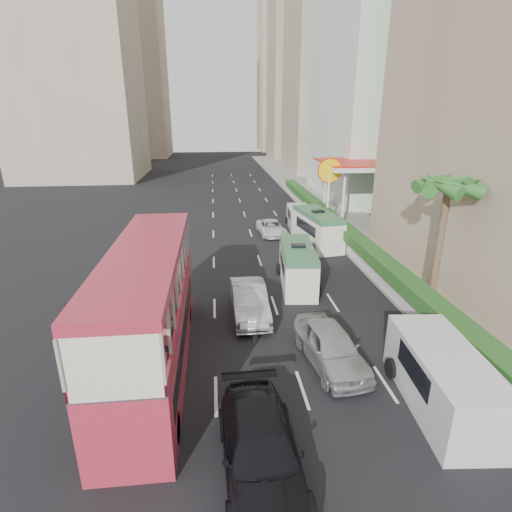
{
  "coord_description": "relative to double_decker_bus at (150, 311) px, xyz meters",
  "views": [
    {
      "loc": [
        -3.4,
        -14.05,
        9.63
      ],
      "look_at": [
        -1.5,
        4.0,
        3.2
      ],
      "focal_mm": 28.0,
      "sensor_mm": 36.0,
      "label": 1
    }
  ],
  "objects": [
    {
      "name": "sidewalk",
      "position": [
        15.0,
        25.0,
        -2.44
      ],
      "size": [
        6.0,
        120.0,
        0.18
      ],
      "primitive_type": "cube",
      "color": "#99968C",
      "rests_on": "ground"
    },
    {
      "name": "double_decker_bus",
      "position": [
        0.0,
        0.0,
        0.0
      ],
      "size": [
        2.5,
        11.0,
        5.06
      ],
      "primitive_type": "cube",
      "color": "#AD273C",
      "rests_on": "ground"
    },
    {
      "name": "tower_far_b",
      "position": [
        23.0,
        104.0,
        17.47
      ],
      "size": [
        14.0,
        14.0,
        40.0
      ],
      "primitive_type": "cube",
      "color": "#B5A68E",
      "rests_on": "ground"
    },
    {
      "name": "car_silver_lane_a",
      "position": [
        4.17,
        4.05,
        -2.53
      ],
      "size": [
        1.77,
        4.87,
        1.59
      ],
      "primitive_type": "imported",
      "rotation": [
        0.0,
        0.0,
        0.02
      ],
      "color": "#B3B6BB",
      "rests_on": "ground"
    },
    {
      "name": "shell_station",
      "position": [
        16.0,
        23.0,
        0.22
      ],
      "size": [
        6.5,
        8.0,
        5.5
      ],
      "primitive_type": "cube",
      "color": "silver",
      "rests_on": "ground"
    },
    {
      "name": "car_black",
      "position": [
        3.64,
        -5.42,
        -2.53
      ],
      "size": [
        2.38,
        5.48,
        1.57
      ],
      "primitive_type": "imported",
      "rotation": [
        0.0,
        0.0,
        0.03
      ],
      "color": "black",
      "rests_on": "ground"
    },
    {
      "name": "van_asset",
      "position": [
        7.3,
        18.41,
        -2.53
      ],
      "size": [
        2.26,
        4.37,
        1.18
      ],
      "primitive_type": "imported",
      "rotation": [
        0.0,
        0.0,
        0.07
      ],
      "color": "silver",
      "rests_on": "ground"
    },
    {
      "name": "kerb_wall",
      "position": [
        12.2,
        14.0,
        -1.85
      ],
      "size": [
        0.3,
        44.0,
        1.0
      ],
      "primitive_type": "cube",
      "color": "silver",
      "rests_on": "sidewalk"
    },
    {
      "name": "panel_van_far",
      "position": [
        10.11,
        20.35,
        -1.63
      ],
      "size": [
        2.13,
        4.6,
        1.79
      ],
      "primitive_type": "cube",
      "rotation": [
        0.0,
        0.0,
        -0.08
      ],
      "color": "silver",
      "rests_on": "ground"
    },
    {
      "name": "palm_tree",
      "position": [
        13.8,
        4.0,
        0.85
      ],
      "size": [
        0.36,
        0.36,
        6.4
      ],
      "primitive_type": "cylinder",
      "color": "brown",
      "rests_on": "sidewalk"
    },
    {
      "name": "ground_plane",
      "position": [
        6.0,
        0.0,
        -2.53
      ],
      "size": [
        200.0,
        200.0,
        0.0
      ],
      "primitive_type": "plane",
      "color": "black",
      "rests_on": "ground"
    },
    {
      "name": "tower_left_b",
      "position": [
        -16.0,
        90.0,
        20.47
      ],
      "size": [
        16.0,
        16.0,
        46.0
      ],
      "primitive_type": "cube",
      "color": "tan",
      "rests_on": "ground"
    },
    {
      "name": "minibus_far",
      "position": [
        10.47,
        15.2,
        -1.23
      ],
      "size": [
        2.85,
        6.11,
        2.61
      ],
      "primitive_type": "cube",
      "rotation": [
        0.0,
        0.0,
        0.16
      ],
      "color": "silver",
      "rests_on": "ground"
    },
    {
      "name": "tower_mid",
      "position": [
        24.0,
        58.0,
        22.47
      ],
      "size": [
        16.0,
        16.0,
        50.0
      ],
      "primitive_type": "cube",
      "color": "#B5A68E",
      "rests_on": "ground"
    },
    {
      "name": "car_silver_lane_b",
      "position": [
        7.07,
        -0.47,
        -2.53
      ],
      "size": [
        2.54,
        4.96,
        1.62
      ],
      "primitive_type": "imported",
      "rotation": [
        0.0,
        0.0,
        0.14
      ],
      "color": "#B3B6BB",
      "rests_on": "ground"
    },
    {
      "name": "tower_far_a",
      "position": [
        23.0,
        82.0,
        19.47
      ],
      "size": [
        14.0,
        14.0,
        44.0
      ],
      "primitive_type": "cube",
      "color": "tan",
      "rests_on": "ground"
    },
    {
      "name": "panel_van_near",
      "position": [
        10.17,
        -3.31,
        -1.46
      ],
      "size": [
        2.58,
        5.52,
        2.15
      ],
      "primitive_type": "cube",
      "rotation": [
        0.0,
        0.0,
        -0.08
      ],
      "color": "silver",
      "rests_on": "ground"
    },
    {
      "name": "minibus_near",
      "position": [
        7.35,
        7.61,
        -1.33
      ],
      "size": [
        2.34,
        5.56,
        2.4
      ],
      "primitive_type": "cube",
      "rotation": [
        0.0,
        0.0,
        -0.1
      ],
      "color": "silver",
      "rests_on": "ground"
    },
    {
      "name": "hedge",
      "position": [
        12.2,
        14.0,
        -1.0
      ],
      "size": [
        1.1,
        44.0,
        0.7
      ],
      "primitive_type": "cube",
      "color": "#2D6626",
      "rests_on": "kerb_wall"
    }
  ]
}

